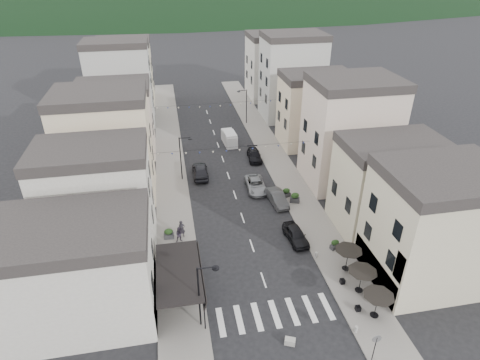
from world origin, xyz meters
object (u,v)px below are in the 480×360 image
object	(u,v)px
parked_car_a	(296,235)
pedestrian_b	(180,235)
parked_car_e	(200,171)
pedestrian_a	(182,229)
parked_car_c	(256,185)
parked_car_b	(277,198)
parked_car_d	(254,155)
delivery_van	(229,138)

from	to	relation	value
parked_car_a	pedestrian_b	distance (m)	11.86
parked_car_a	parked_car_e	bearing A→B (deg)	112.65
parked_car_e	pedestrian_a	bearing A→B (deg)	76.90
parked_car_a	parked_car_c	distance (m)	10.88
pedestrian_a	parked_car_a	bearing A→B (deg)	-16.79
parked_car_b	parked_car_c	size ratio (longest dim) A/B	0.89
parked_car_c	parked_car_e	xyz separation A→B (m)	(-6.48, 4.71, 0.15)
parked_car_d	delivery_van	bearing A→B (deg)	117.48
parked_car_b	parked_car_d	distance (m)	11.84
parked_car_c	parked_car_e	distance (m)	8.01
parked_car_b	parked_car_e	distance (m)	11.68
parked_car_b	parked_car_c	distance (m)	3.96
pedestrian_b	delivery_van	bearing A→B (deg)	64.35
parked_car_a	pedestrian_a	distance (m)	11.76
parked_car_d	parked_car_e	xyz separation A→B (m)	(-8.13, -3.61, 0.19)
parked_car_a	delivery_van	bearing A→B (deg)	90.84
parked_car_b	pedestrian_b	xyz separation A→B (m)	(-11.71, -5.35, 0.28)
parked_car_a	pedestrian_a	size ratio (longest dim) A/B	2.18
parked_car_d	pedestrian_b	distance (m)	20.72
pedestrian_b	parked_car_a	bearing A→B (deg)	-13.60
parked_car_a	pedestrian_a	bearing A→B (deg)	161.54
parked_car_b	pedestrian_b	world-z (taller)	pedestrian_b
parked_car_c	delivery_van	xyz separation A→B (m)	(-1.00, 14.29, 0.33)
parked_car_a	pedestrian_b	bearing A→B (deg)	165.46
parked_car_a	pedestrian_a	xyz separation A→B (m)	(-11.46, 2.63, 0.37)
parked_car_c	parked_car_d	distance (m)	8.48
parked_car_a	parked_car_c	xyz separation A→B (m)	(-1.80, 10.73, -0.03)
parked_car_d	pedestrian_a	xyz separation A→B (m)	(-11.31, -16.42, 0.44)
parked_car_b	pedestrian_b	size ratio (longest dim) A/B	2.49
parked_car_b	pedestrian_b	distance (m)	12.88
pedestrian_b	parked_car_e	bearing A→B (deg)	71.21
delivery_van	pedestrian_b	bearing A→B (deg)	-114.75
parked_car_b	parked_car_e	world-z (taller)	parked_car_e
parked_car_b	parked_car_e	xyz separation A→B (m)	(-8.28, 8.23, 0.11)
parked_car_a	delivery_van	xyz separation A→B (m)	(-2.80, 25.02, 0.29)
parked_car_e	parked_car_d	bearing A→B (deg)	-155.24
parked_car_e	pedestrian_b	bearing A→B (deg)	76.65
parked_car_e	pedestrian_b	world-z (taller)	pedestrian_b
parked_car_c	pedestrian_b	world-z (taller)	pedestrian_b
parked_car_d	delivery_van	xyz separation A→B (m)	(-2.65, 5.97, 0.37)
parked_car_e	delivery_van	xyz separation A→B (m)	(5.48, 9.58, 0.18)
pedestrian_a	delivery_van	bearing A→B (deg)	64.98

